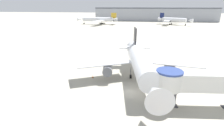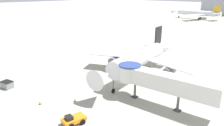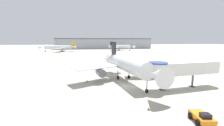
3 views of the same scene
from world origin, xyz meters
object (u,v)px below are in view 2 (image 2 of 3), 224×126
traffic_cone_port_wing (108,65)px  background_jet_gold_tail (197,13)px  traffic_cone_apron_front (40,103)px  pushback_tug_orange (73,119)px  service_container_gray (7,85)px  traffic_cone_near_nose (75,100)px  main_airplane (139,59)px  jet_bridge (157,80)px

traffic_cone_port_wing → background_jet_gold_tail: 122.52m
traffic_cone_apron_front → background_jet_gold_tail: background_jet_gold_tail is taller
pushback_tug_orange → service_container_gray: bearing=-166.1°
pushback_tug_orange → traffic_cone_port_wing: size_ratio=5.34×
traffic_cone_apron_front → traffic_cone_near_nose: (3.60, 4.90, -0.01)m
main_airplane → traffic_cone_near_nose: 18.16m
main_airplane → jet_bridge: 13.13m
main_airplane → service_container_gray: (-15.76, -23.68, -3.64)m
traffic_cone_port_wing → pushback_tug_orange: bearing=-56.4°
jet_bridge → traffic_cone_apron_front: (-14.70, -14.17, -4.18)m
service_container_gray → background_jet_gold_tail: 145.21m
main_airplane → jet_bridge: (10.09, -8.40, 0.16)m
main_airplane → traffic_cone_port_wing: (-10.50, 0.43, -4.04)m
jet_bridge → pushback_tug_orange: jet_bridge is taller
main_airplane → traffic_cone_port_wing: main_airplane is taller
pushback_tug_orange → service_container_gray: pushback_tug_orange is taller
main_airplane → traffic_cone_near_nose: size_ratio=42.99×
traffic_cone_port_wing → jet_bridge: bearing=-23.2°
service_container_gray → traffic_cone_apron_front: service_container_gray is taller
jet_bridge → traffic_cone_port_wing: 22.79m
traffic_cone_near_nose → background_jet_gold_tail: bearing=104.9°
traffic_cone_port_wing → traffic_cone_near_nose: size_ratio=0.99×
service_container_gray → jet_bridge: bearing=30.6°
traffic_cone_near_nose → background_jet_gold_tail: (-36.64, 137.50, 4.04)m
pushback_tug_orange → traffic_cone_near_nose: bearing=150.5°
pushback_tug_orange → traffic_cone_port_wing: pushback_tug_orange is taller
traffic_cone_near_nose → background_jet_gold_tail: size_ratio=0.02×
traffic_cone_port_wing → traffic_cone_apron_front: bearing=-75.6°
pushback_tug_orange → service_container_gray: (-20.25, -1.53, -0.01)m
jet_bridge → background_jet_gold_tail: size_ratio=0.49×
traffic_cone_apron_front → traffic_cone_near_nose: traffic_cone_apron_front is taller
jet_bridge → service_container_gray: (-25.85, -15.27, -3.80)m
service_container_gray → background_jet_gold_tail: size_ratio=0.07×
service_container_gray → traffic_cone_near_nose: size_ratio=3.94×
jet_bridge → service_container_gray: bearing=-156.0°
main_airplane → traffic_cone_near_nose: (-1.01, -17.67, -4.04)m
jet_bridge → service_container_gray: 30.26m
traffic_cone_near_nose → jet_bridge: bearing=39.9°
traffic_cone_port_wing → traffic_cone_near_nose: traffic_cone_near_nose is taller
pushback_tug_orange → traffic_cone_near_nose: 7.10m
background_jet_gold_tail → pushback_tug_orange: bearing=17.5°
traffic_cone_port_wing → traffic_cone_near_nose: bearing=-62.3°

